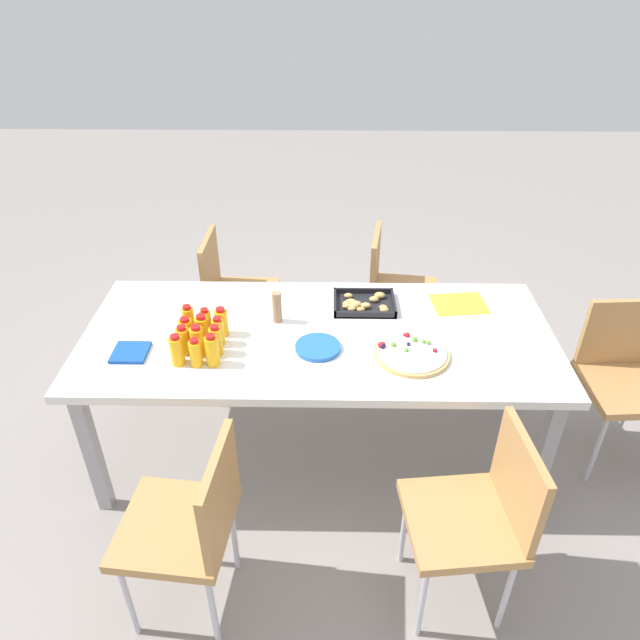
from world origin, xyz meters
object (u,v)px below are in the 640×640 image
object	(u,v)px
chair_far_right	(393,285)
juice_bottle_9	(189,321)
chair_near_right	(481,511)
chair_far_left	(232,289)
snack_tray	(364,304)
juice_bottle_3	(183,340)
juice_bottle_4	(197,341)
juice_bottle_11	(222,322)
juice_bottle_8	(218,332)
napkin_stack	(130,352)
fruit_pizza	(411,353)
chair_near_left	(192,520)
juice_bottle_1	(196,353)
paper_folder	(459,304)
juice_bottle_2	(212,351)
cardboard_tube	(277,307)
chair_end	(624,371)
juice_bottle_10	(206,322)
plate_stack	(319,347)
juice_bottle_5	(216,341)
party_table	(318,344)
juice_bottle_0	(177,350)
juice_bottle_7	(202,330)
juice_bottle_6	(186,332)

from	to	relation	value
chair_far_right	juice_bottle_9	world-z (taller)	juice_bottle_9
chair_near_right	chair_far_left	size ratio (longest dim) A/B	1.00
snack_tray	juice_bottle_3	bearing A→B (deg)	-153.74
juice_bottle_4	juice_bottle_11	bearing A→B (deg)	63.03
juice_bottle_8	napkin_stack	bearing A→B (deg)	-167.27
juice_bottle_8	fruit_pizza	distance (m)	0.85
juice_bottle_4	snack_tray	world-z (taller)	juice_bottle_4
chair_near_left	chair_far_left	xyz separation A→B (m)	(-0.09, 1.64, 0.00)
juice_bottle_1	juice_bottle_8	bearing A→B (deg)	65.83
fruit_pizza	paper_folder	world-z (taller)	fruit_pizza
juice_bottle_2	cardboard_tube	world-z (taller)	cardboard_tube
cardboard_tube	fruit_pizza	bearing A→B (deg)	-23.46
juice_bottle_9	paper_folder	xyz separation A→B (m)	(1.27, 0.28, -0.07)
chair_near_left	juice_bottle_4	bearing A→B (deg)	12.11
chair_near_right	juice_bottle_8	distance (m)	1.30
juice_bottle_8	juice_bottle_11	xyz separation A→B (m)	(0.00, 0.07, 0.00)
snack_tray	fruit_pizza	bearing A→B (deg)	-64.80
chair_end	juice_bottle_10	distance (m)	2.01
chair_far_right	cardboard_tube	world-z (taller)	cardboard_tube
plate_stack	juice_bottle_5	bearing A→B (deg)	-175.44
party_table	chair_far_right	size ratio (longest dim) A/B	2.59
juice_bottle_4	juice_bottle_8	world-z (taller)	juice_bottle_4
juice_bottle_0	juice_bottle_9	bearing A→B (deg)	88.86
juice_bottle_1	fruit_pizza	xyz separation A→B (m)	(0.91, 0.08, -0.05)
juice_bottle_7	juice_bottle_10	xyz separation A→B (m)	(0.00, 0.07, -0.01)
chair_far_right	chair_end	xyz separation A→B (m)	(1.04, -0.81, 0.00)
juice_bottle_5	juice_bottle_7	distance (m)	0.10
juice_bottle_0	juice_bottle_10	xyz separation A→B (m)	(0.08, 0.22, -0.01)
juice_bottle_3	juice_bottle_9	world-z (taller)	juice_bottle_9
snack_tray	paper_folder	size ratio (longest dim) A/B	1.15
chair_far_right	juice_bottle_7	xyz separation A→B (m)	(-0.94, -0.94, 0.31)
chair_near_right	juice_bottle_4	bearing A→B (deg)	55.11
juice_bottle_2	juice_bottle_9	size ratio (longest dim) A/B	0.99
plate_stack	napkin_stack	size ratio (longest dim) A/B	1.34
chair_near_left	juice_bottle_4	distance (m)	0.75
juice_bottle_8	snack_tray	world-z (taller)	juice_bottle_8
juice_bottle_11	chair_near_left	bearing A→B (deg)	-90.28
party_table	chair_far_right	world-z (taller)	chair_far_right
juice_bottle_2	juice_bottle_7	distance (m)	0.17
juice_bottle_7	juice_bottle_9	xyz separation A→B (m)	(-0.08, 0.07, 0.00)
chair_far_right	juice_bottle_8	bearing A→B (deg)	-34.44
chair_far_left	snack_tray	world-z (taller)	chair_far_left
juice_bottle_1	plate_stack	size ratio (longest dim) A/B	0.66
juice_bottle_7	fruit_pizza	distance (m)	0.92
juice_bottle_0	juice_bottle_1	distance (m)	0.08
chair_far_left	juice_bottle_9	world-z (taller)	juice_bottle_9
juice_bottle_6	juice_bottle_8	distance (m)	0.14
juice_bottle_5	juice_bottle_7	xyz separation A→B (m)	(-0.07, 0.07, 0.00)
chair_near_left	plate_stack	distance (m)	0.88
fruit_pizza	juice_bottle_2	bearing A→B (deg)	-174.91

